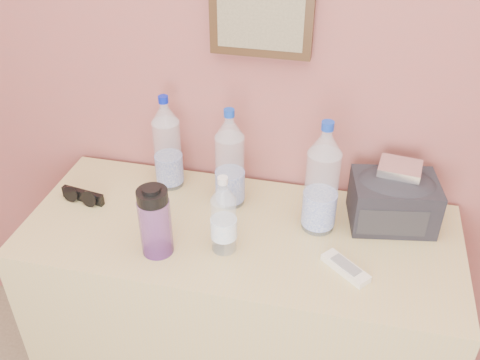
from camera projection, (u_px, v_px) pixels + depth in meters
name	position (u px, v px, depth m)	size (l,w,h in m)	color
picture_frame	(261.00, 13.00, 1.51)	(0.30, 0.03, 0.25)	#382311
dresser	(240.00, 321.00, 1.85)	(1.32, 0.55, 0.82)	#9F7B4B
pet_large_b	(167.00, 147.00, 1.74)	(0.09, 0.09, 0.33)	silver
pet_large_c	(230.00, 163.00, 1.65)	(0.09, 0.09, 0.33)	silver
pet_large_d	(322.00, 183.00, 1.54)	(0.10, 0.10, 0.36)	white
pet_small	(224.00, 219.00, 1.49)	(0.07, 0.07, 0.25)	white
nalgene_bottle	(155.00, 221.00, 1.48)	(0.09, 0.09, 0.22)	#643082
sunglasses	(83.00, 196.00, 1.73)	(0.15, 0.06, 0.04)	black
ac_remote	(345.00, 268.00, 1.47)	(0.15, 0.05, 0.02)	white
toiletry_bag	(394.00, 199.00, 1.61)	(0.25, 0.18, 0.17)	black
foil_packet	(400.00, 168.00, 1.57)	(0.12, 0.10, 0.03)	silver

